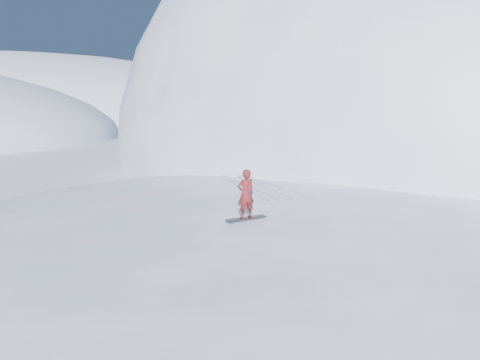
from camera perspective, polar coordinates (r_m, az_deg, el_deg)
The scene contains 9 objects.
ground at distance 15.75m, azimuth 5.59°, elevation -12.71°, with size 400.00×400.00×0.00m, color white.
near_ridge at distance 18.69m, azimuth 5.94°, elevation -8.87°, with size 36.00×28.00×4.80m, color white.
summit_peak at distance 48.08m, azimuth 22.24°, elevation 2.46°, with size 60.00×56.00×56.00m, color white.
peak_shoulder at distance 37.22m, azimuth 11.68°, elevation 0.84°, with size 28.00×24.00×18.00m, color white.
far_ridge_c at distance 129.06m, azimuth -27.21°, elevation 6.78°, with size 140.00×90.00×36.00m, color white.
wind_bumps at distance 17.52m, azimuth 1.82°, elevation -10.19°, with size 16.00×14.40×1.00m.
snowboard at distance 14.08m, azimuth 0.77°, elevation -5.10°, with size 1.42×0.26×0.02m, color black.
snowboarder at distance 13.88m, azimuth 0.78°, elevation -1.85°, with size 0.59×0.39×1.61m, color maroon.
board_tracks at distance 19.34m, azimuth 2.23°, elevation -0.70°, with size 2.97×5.92×0.04m.
Camera 1 is at (-4.19, -13.83, 6.25)m, focal length 32.00 mm.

